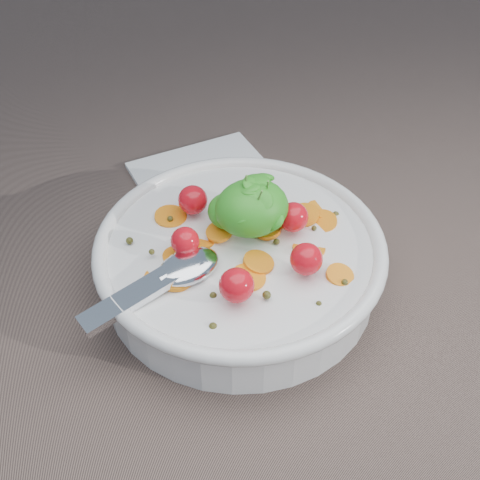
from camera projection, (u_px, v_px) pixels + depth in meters
name	position (u px, v px, depth m)	size (l,w,h in m)	color
ground	(228.00, 275.00, 0.58)	(6.00, 6.00, 0.00)	#7A6357
bowl	(240.00, 258.00, 0.56)	(0.29, 0.27, 0.11)	white
napkin	(206.00, 178.00, 0.69)	(0.15, 0.13, 0.01)	white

